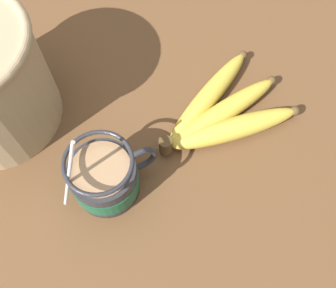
# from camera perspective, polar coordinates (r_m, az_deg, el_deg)

# --- Properties ---
(table) EXTENTS (1.10, 1.10, 0.04)m
(table) POSITION_cam_1_polar(r_m,az_deg,el_deg) (0.59, -4.04, -2.28)
(table) COLOR brown
(table) RESTS_ON ground
(coffee_mug) EXTENTS (0.15, 0.09, 0.16)m
(coffee_mug) POSITION_cam_1_polar(r_m,az_deg,el_deg) (0.52, -9.53, -5.09)
(coffee_mug) COLOR #28282D
(coffee_mug) RESTS_ON table
(banana_bunch) EXTENTS (0.23, 0.16, 0.04)m
(banana_bunch) POSITION_cam_1_polar(r_m,az_deg,el_deg) (0.60, 8.28, 4.78)
(banana_bunch) COLOR #4C381E
(banana_bunch) RESTS_ON table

